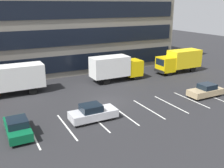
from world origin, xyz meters
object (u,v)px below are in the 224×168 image
(box_truck_orange, at_px, (13,79))
(sedan_tan, at_px, (206,91))
(box_truck_yellow_all, at_px, (179,60))
(sedan_silver, at_px, (93,113))
(box_truck_yellow, at_px, (116,67))
(sedan_forest, at_px, (18,127))

(box_truck_orange, relative_size, sedan_tan, 1.79)
(box_truck_yellow_all, bearing_deg, sedan_silver, -152.28)
(box_truck_yellow, relative_size, sedan_silver, 1.72)
(box_truck_orange, distance_m, box_truck_yellow_all, 23.71)
(sedan_forest, xyz_separation_m, sedan_tan, (20.06, -0.28, -0.01))
(box_truck_orange, xyz_separation_m, box_truck_yellow_all, (23.70, -0.82, -0.04))
(box_truck_orange, xyz_separation_m, sedan_tan, (18.98, -10.59, -1.22))
(box_truck_orange, height_order, box_truck_yellow, box_truck_orange)
(box_truck_orange, distance_m, box_truck_yellow, 13.04)
(sedan_silver, xyz_separation_m, sedan_tan, (13.69, -0.10, -0.03))
(box_truck_orange, xyz_separation_m, sedan_forest, (-1.08, -10.31, -1.21))
(box_truck_yellow_all, distance_m, sedan_forest, 26.55)
(box_truck_orange, relative_size, box_truck_yellow, 1.00)
(sedan_forest, height_order, sedan_silver, sedan_silver)
(box_truck_yellow, xyz_separation_m, sedan_forest, (-14.11, -9.90, -1.21))
(sedan_silver, bearing_deg, sedan_forest, 178.40)
(box_truck_yellow, relative_size, sedan_tan, 1.79)
(box_truck_orange, relative_size, sedan_forest, 1.78)
(sedan_silver, bearing_deg, sedan_tan, -0.42)
(box_truck_orange, distance_m, sedan_forest, 10.44)
(box_truck_yellow_all, bearing_deg, box_truck_yellow, 177.85)
(sedan_tan, bearing_deg, sedan_silver, 179.58)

